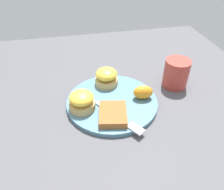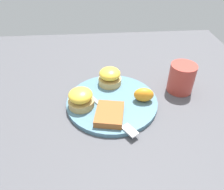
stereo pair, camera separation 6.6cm
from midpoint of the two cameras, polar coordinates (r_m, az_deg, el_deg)
name	(u,v)px [view 2 (the right image)]	position (r m, az deg, el deg)	size (l,w,h in m)	color
ground_plane	(112,104)	(0.68, 2.77, -2.36)	(1.10, 1.10, 0.00)	#4C4C51
plate	(112,102)	(0.67, 2.79, -1.91)	(0.28, 0.28, 0.01)	slate
sandwich_benedict_left	(109,77)	(0.72, 1.75, 4.72)	(0.08, 0.08, 0.06)	tan
sandwich_benedict_right	(81,98)	(0.63, -5.25, -0.99)	(0.08, 0.08, 0.06)	tan
hashbrown_patty	(110,114)	(0.61, 2.44, -5.14)	(0.09, 0.08, 0.02)	#9D592A
orange_wedge	(144,95)	(0.67, 11.10, -0.05)	(0.06, 0.04, 0.04)	orange
fork	(112,115)	(0.62, 3.09, -5.42)	(0.20, 0.14, 0.00)	silver
cup	(181,78)	(0.75, 20.08, 4.17)	(0.11, 0.08, 0.10)	#B23D33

